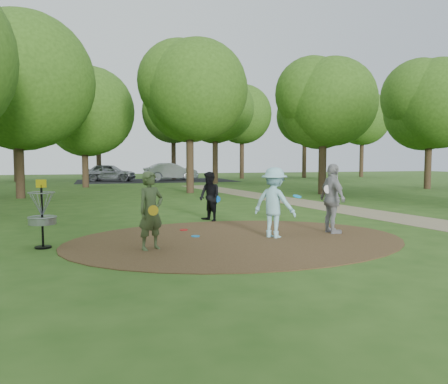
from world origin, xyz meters
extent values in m
plane|color=#2D5119|center=(0.00, 0.00, 0.00)|extent=(100.00, 100.00, 0.00)
cylinder|color=#47301C|center=(0.00, 0.00, 0.01)|extent=(8.40, 8.40, 0.02)
cube|color=#8C7A5B|center=(6.50, 2.00, 0.01)|extent=(7.55, 39.89, 0.01)
cube|color=black|center=(2.00, 30.00, 0.00)|extent=(14.00, 8.00, 0.01)
imported|color=#465732|center=(-2.20, -0.61, 0.86)|extent=(0.75, 0.67, 1.73)
cylinder|color=gold|center=(-2.18, -0.91, 0.91)|extent=(0.22, 0.06, 0.22)
imported|color=#94D1DC|center=(0.97, 0.01, 0.89)|extent=(1.24, 1.31, 1.78)
cylinder|color=#0D91E5|center=(1.60, 0.02, 1.04)|extent=(0.28, 0.28, 0.08)
imported|color=black|center=(0.15, 3.34, 0.79)|extent=(0.84, 0.94, 1.59)
cylinder|color=blue|center=(0.40, 3.33, 0.71)|extent=(0.23, 0.13, 0.22)
imported|color=#98979A|center=(2.70, 0.14, 0.94)|extent=(0.47, 1.10, 1.87)
cylinder|color=silver|center=(2.51, 0.09, 1.20)|extent=(0.23, 0.10, 0.22)
cylinder|color=#1880C7|center=(-0.92, 0.65, 0.03)|extent=(0.22, 0.22, 0.02)
cylinder|color=red|center=(-1.02, 1.72, 0.03)|extent=(0.22, 0.22, 0.02)
imported|color=#9B9CA2|center=(-2.10, 30.22, 0.78)|extent=(4.93, 3.08, 1.57)
imported|color=#A3A6AA|center=(3.42, 30.27, 0.81)|extent=(5.08, 2.28, 1.62)
cylinder|color=black|center=(-4.50, 0.30, 0.68)|extent=(0.05, 0.05, 1.35)
cylinder|color=black|center=(-4.50, 0.30, 0.02)|extent=(0.36, 0.36, 0.04)
cylinder|color=gray|center=(-4.50, 0.30, 0.62)|extent=(0.60, 0.60, 0.16)
torus|color=gray|center=(-4.50, 0.30, 0.70)|extent=(0.63, 0.63, 0.03)
torus|color=gray|center=(-4.50, 0.30, 1.25)|extent=(0.58, 0.58, 0.02)
cube|color=yellow|center=(-4.50, 0.30, 1.45)|extent=(0.22, 0.02, 0.18)
cylinder|color=#332316|center=(-7.00, 14.00, 1.90)|extent=(0.44, 0.44, 3.80)
sphere|color=#2D4F15|center=(-7.00, 14.00, 5.67)|extent=(6.79, 6.79, 6.79)
cylinder|color=#332316|center=(2.00, 15.00, 2.09)|extent=(0.44, 0.44, 4.18)
sphere|color=#2D4F15|center=(2.00, 15.00, 5.78)|extent=(5.80, 5.80, 5.80)
cylinder|color=#332316|center=(9.00, 12.00, 1.80)|extent=(0.44, 0.44, 3.61)
sphere|color=#2D4F15|center=(9.00, 12.00, 4.97)|extent=(4.93, 4.93, 4.93)
cylinder|color=#332316|center=(-4.00, 22.00, 1.71)|extent=(0.44, 0.44, 3.42)
sphere|color=#2D4F15|center=(-4.00, 22.00, 5.09)|extent=(6.09, 6.09, 6.09)
cylinder|color=#332316|center=(6.00, 24.00, 2.19)|extent=(0.44, 0.44, 4.37)
sphere|color=#2D4F15|center=(6.00, 24.00, 5.83)|extent=(5.31, 5.31, 5.31)
cylinder|color=#332316|center=(18.00, 14.00, 1.90)|extent=(0.44, 0.44, 3.80)
sphere|color=#2D4F15|center=(18.00, 14.00, 5.43)|extent=(5.92, 5.92, 5.92)
camera|label=1|loc=(-3.34, -10.11, 2.00)|focal=35.00mm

